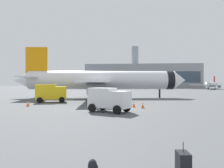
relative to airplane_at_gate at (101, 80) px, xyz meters
The scene contains 10 objects.
airplane_at_gate is the anchor object (origin of this frame).
airplane_taxiing 77.58m from the airplane_at_gate, 54.73° to the left, with size 18.84×20.40×6.56m.
service_truck 12.44m from the airplane_at_gate, 123.55° to the right, with size 5.23×3.64×2.90m.
cargo_van 21.50m from the airplane_at_gate, 79.67° to the right, with size 4.83×3.81×2.60m.
safety_cone_near 18.41m from the airplane_at_gate, 114.65° to the right, with size 0.44×0.44×0.79m.
safety_cone_far 19.11m from the airplane_at_gate, 65.93° to the right, with size 0.44×0.44×0.74m.
safety_cone_outer 17.80m from the airplane_at_gate, 67.92° to the right, with size 0.44×0.44×0.78m.
rolling_suitcase 37.43m from the airplane_at_gate, 77.52° to the right, with size 0.45×0.67×1.10m.
traveller_backpack 37.13m from the airplane_at_gate, 82.36° to the right, with size 0.36×0.40×0.48m.
terminal_building 97.07m from the airplane_at_gate, 82.23° to the left, with size 70.84×20.63×26.72m.
Camera 1 is at (0.09, -2.28, 3.16)m, focal length 34.39 mm.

